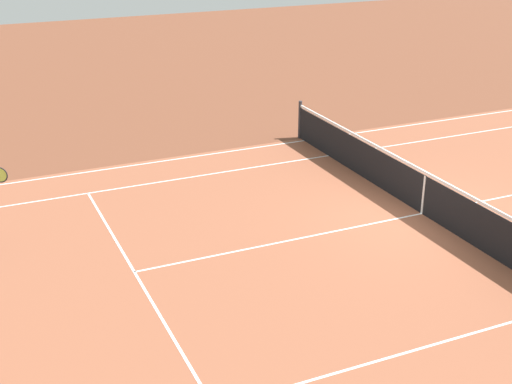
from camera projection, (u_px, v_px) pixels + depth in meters
The scene contains 4 objects.
ground_plane at pixel (422, 214), 15.36m from camera, with size 60.00×60.00×0.00m, color brown.
court_slab at pixel (422, 214), 15.36m from camera, with size 24.20×11.40×0.00m, color #935138.
court_line_markings at pixel (422, 213), 15.36m from camera, with size 23.85×11.05×0.01m.
tennis_net at pixel (424, 193), 15.17m from camera, with size 0.10×11.70×1.08m.
Camera 1 is at (9.01, 11.32, 6.32)m, focal length 49.62 mm.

